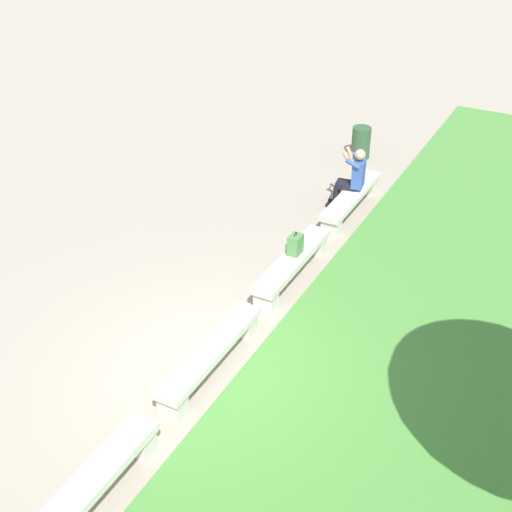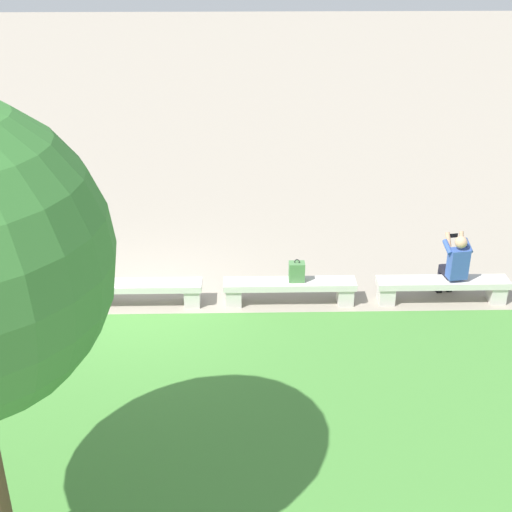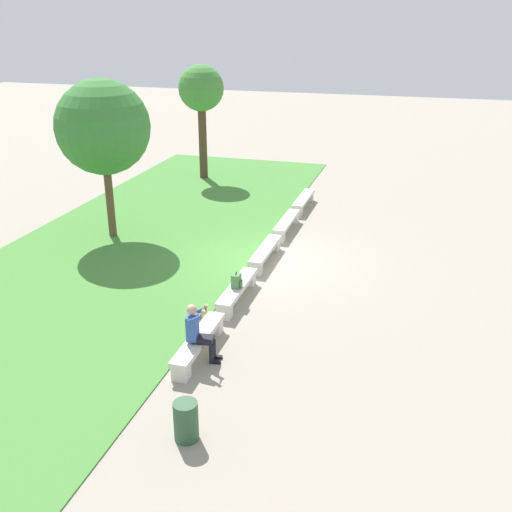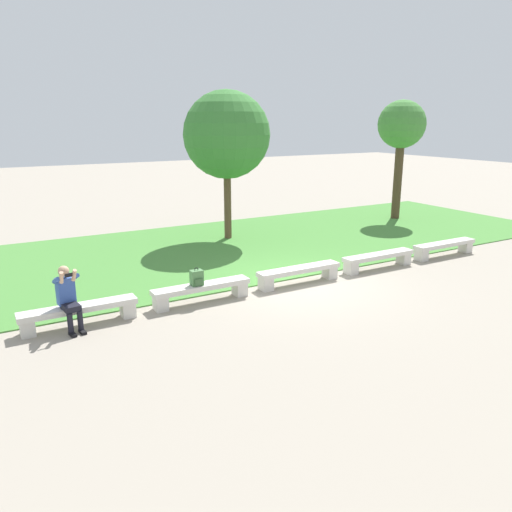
{
  "view_description": "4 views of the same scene",
  "coord_description": "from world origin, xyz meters",
  "px_view_note": "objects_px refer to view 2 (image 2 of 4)",
  "views": [
    {
      "loc": [
        6.75,
        4.32,
        6.98
      ],
      "look_at": [
        -2.11,
        -0.37,
        0.72
      ],
      "focal_mm": 50.0,
      "sensor_mm": 36.0,
      "label": 1
    },
    {
      "loc": [
        -1.91,
        11.21,
        6.47
      ],
      "look_at": [
        -2.16,
        -0.03,
        0.94
      ],
      "focal_mm": 50.0,
      "sensor_mm": 36.0,
      "label": 2
    },
    {
      "loc": [
        -16.14,
        -4.4,
        7.03
      ],
      "look_at": [
        -1.86,
        -0.25,
        0.94
      ],
      "focal_mm": 42.0,
      "sensor_mm": 36.0,
      "label": 3
    },
    {
      "loc": [
        -7.14,
        -10.2,
        4.15
      ],
      "look_at": [
        -1.33,
        -0.07,
        0.95
      ],
      "focal_mm": 35.0,
      "sensor_mm": 36.0,
      "label": 4
    }
  ],
  "objects_px": {
    "bench_near": "(290,288)",
    "backpack": "(297,272)",
    "bench_main": "(442,286)",
    "bench_mid": "(136,290)",
    "person_photographer": "(455,263)"
  },
  "relations": [
    {
      "from": "bench_near",
      "to": "bench_main",
      "type": "bearing_deg",
      "value": 180.0
    },
    {
      "from": "bench_near",
      "to": "backpack",
      "type": "distance_m",
      "value": 0.34
    },
    {
      "from": "bench_mid",
      "to": "person_photographer",
      "type": "relative_size",
      "value": 1.8
    },
    {
      "from": "bench_main",
      "to": "bench_mid",
      "type": "relative_size",
      "value": 1.0
    },
    {
      "from": "bench_near",
      "to": "bench_mid",
      "type": "relative_size",
      "value": 1.0
    },
    {
      "from": "bench_main",
      "to": "backpack",
      "type": "height_order",
      "value": "backpack"
    },
    {
      "from": "bench_main",
      "to": "backpack",
      "type": "xyz_separation_m",
      "value": [
        2.64,
        -0.03,
        0.32
      ]
    },
    {
      "from": "bench_main",
      "to": "person_photographer",
      "type": "xyz_separation_m",
      "value": [
        -0.2,
        -0.08,
        0.43
      ]
    },
    {
      "from": "bench_mid",
      "to": "backpack",
      "type": "bearing_deg",
      "value": -179.5
    },
    {
      "from": "person_photographer",
      "to": "backpack",
      "type": "distance_m",
      "value": 2.84
    },
    {
      "from": "bench_near",
      "to": "person_photographer",
      "type": "bearing_deg",
      "value": -178.52
    },
    {
      "from": "bench_near",
      "to": "bench_mid",
      "type": "height_order",
      "value": "same"
    },
    {
      "from": "bench_mid",
      "to": "bench_near",
      "type": "bearing_deg",
      "value": 180.0
    },
    {
      "from": "person_photographer",
      "to": "backpack",
      "type": "height_order",
      "value": "person_photographer"
    },
    {
      "from": "bench_near",
      "to": "backpack",
      "type": "bearing_deg",
      "value": -168.23
    }
  ]
}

